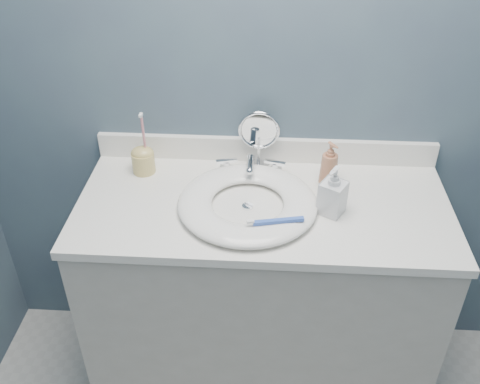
# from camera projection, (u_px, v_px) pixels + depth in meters

# --- Properties ---
(back_wall) EXTENTS (2.20, 0.02, 2.40)m
(back_wall) POSITION_uv_depth(u_px,v_px,m) (268.00, 77.00, 1.79)
(back_wall) COLOR #404F61
(back_wall) RESTS_ON ground
(vanity_cabinet) EXTENTS (1.20, 0.55, 0.85)m
(vanity_cabinet) POSITION_uv_depth(u_px,v_px,m) (260.00, 300.00, 2.01)
(vanity_cabinet) COLOR beige
(vanity_cabinet) RESTS_ON ground
(countertop) EXTENTS (1.22, 0.57, 0.03)m
(countertop) POSITION_uv_depth(u_px,v_px,m) (263.00, 206.00, 1.75)
(countertop) COLOR white
(countertop) RESTS_ON vanity_cabinet
(backsplash) EXTENTS (1.22, 0.02, 0.09)m
(backsplash) POSITION_uv_depth(u_px,v_px,m) (266.00, 150.00, 1.93)
(backsplash) COLOR white
(backsplash) RESTS_ON countertop
(basin) EXTENTS (0.45, 0.45, 0.04)m
(basin) POSITION_uv_depth(u_px,v_px,m) (248.00, 203.00, 1.71)
(basin) COLOR white
(basin) RESTS_ON countertop
(drain) EXTENTS (0.04, 0.04, 0.01)m
(drain) POSITION_uv_depth(u_px,v_px,m) (248.00, 206.00, 1.72)
(drain) COLOR silver
(drain) RESTS_ON countertop
(faucet) EXTENTS (0.25, 0.13, 0.07)m
(faucet) POSITION_uv_depth(u_px,v_px,m) (251.00, 167.00, 1.87)
(faucet) COLOR silver
(faucet) RESTS_ON countertop
(makeup_mirror) EXTENTS (0.15, 0.08, 0.22)m
(makeup_mirror) POSITION_uv_depth(u_px,v_px,m) (259.00, 136.00, 1.87)
(makeup_mirror) COLOR silver
(makeup_mirror) RESTS_ON countertop
(soap_bottle_amber) EXTENTS (0.09, 0.09, 0.16)m
(soap_bottle_amber) POSITION_uv_depth(u_px,v_px,m) (329.00, 164.00, 1.78)
(soap_bottle_amber) COLOR #AB6C4D
(soap_bottle_amber) RESTS_ON countertop
(soap_bottle_clear) EXTENTS (0.10, 0.10, 0.17)m
(soap_bottle_clear) POSITION_uv_depth(u_px,v_px,m) (333.00, 191.00, 1.66)
(soap_bottle_clear) COLOR silver
(soap_bottle_clear) RESTS_ON countertop
(toothbrush_holder) EXTENTS (0.08, 0.08, 0.23)m
(toothbrush_holder) POSITION_uv_depth(u_px,v_px,m) (143.00, 159.00, 1.87)
(toothbrush_holder) COLOR tan
(toothbrush_holder) RESTS_ON countertop
(toothbrush_lying) EXTENTS (0.17, 0.05, 0.02)m
(toothbrush_lying) POSITION_uv_depth(u_px,v_px,m) (276.00, 221.00, 1.59)
(toothbrush_lying) COLOR blue
(toothbrush_lying) RESTS_ON basin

